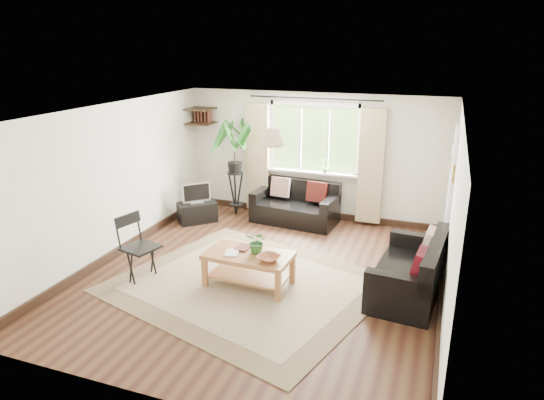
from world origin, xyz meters
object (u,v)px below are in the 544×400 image
(sofa_back, at_px, (295,204))
(palm_stand, at_px, (235,169))
(coffee_table, at_px, (249,269))
(folding_chair, at_px, (141,249))
(tv_stand, at_px, (197,212))
(sofa_right, at_px, (409,267))

(sofa_back, height_order, palm_stand, palm_stand)
(coffee_table, bearing_deg, folding_chair, -167.23)
(coffee_table, relative_size, tv_stand, 1.70)
(tv_stand, relative_size, folding_chair, 0.74)
(sofa_back, distance_m, coffee_table, 2.64)
(sofa_right, relative_size, palm_stand, 0.87)
(coffee_table, height_order, folding_chair, folding_chair)
(sofa_back, bearing_deg, sofa_right, -37.37)
(sofa_right, bearing_deg, tv_stand, -104.86)
(coffee_table, distance_m, folding_chair, 1.57)
(sofa_back, relative_size, folding_chair, 1.66)
(tv_stand, xyz_separation_m, folding_chair, (0.39, -2.37, 0.29))
(sofa_right, xyz_separation_m, tv_stand, (-4.02, 1.50, -0.19))
(tv_stand, xyz_separation_m, palm_stand, (0.52, 0.63, 0.75))
(sofa_back, relative_size, palm_stand, 0.84)
(sofa_back, xyz_separation_m, tv_stand, (-1.75, -0.60, -0.18))
(coffee_table, bearing_deg, sofa_right, 14.15)
(sofa_right, xyz_separation_m, folding_chair, (-3.63, -0.88, 0.09))
(palm_stand, bearing_deg, coffee_table, -62.54)
(tv_stand, relative_size, palm_stand, 0.37)
(sofa_back, xyz_separation_m, coffee_table, (0.15, -2.63, -0.13))
(sofa_right, bearing_deg, coffee_table, -70.25)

